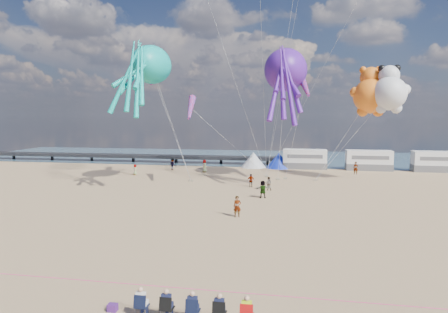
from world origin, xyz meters
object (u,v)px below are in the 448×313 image
(beachgoer_6, at_px, (135,170))
(kite_octopus_purple, at_px, (286,70))
(beachgoer_1, at_px, (269,184))
(motorhome_2, at_px, (436,162))
(kite_teddy_orange, at_px, (371,96))
(windsock_right, at_px, (191,108))
(sandbag_e, at_px, (267,176))
(beachgoer_5, at_px, (356,168))
(standing_person, at_px, (237,207))
(sandbag_c, at_px, (316,180))
(motorhome_0, at_px, (305,159))
(tent_blue, at_px, (279,160))
(sandbag_d, at_px, (285,178))
(spectator_row, at_px, (193,305))
(beachgoer_3, at_px, (251,180))
(windsock_left, at_px, (153,76))
(beachgoer_4, at_px, (263,189))
(tent_white, at_px, (253,160))
(cooler_purple, at_px, (113,308))
(kite_panda, at_px, (389,93))
(sandbag_a, at_px, (191,181))
(kite_octopus_teal, at_px, (151,65))
(beachgoer_0, at_px, (205,166))
(motorhome_1, at_px, (369,160))
(beachgoer_2, at_px, (173,164))
(sandbag_b, at_px, (278,179))
(windsock_mid, at_px, (305,86))

(beachgoer_6, distance_m, kite_octopus_purple, 24.36)
(beachgoer_1, bearing_deg, motorhome_2, -138.88)
(kite_teddy_orange, height_order, windsock_right, kite_teddy_orange)
(sandbag_e, distance_m, kite_octopus_purple, 14.10)
(beachgoer_5, bearing_deg, standing_person, -102.24)
(motorhome_2, bearing_deg, sandbag_c, -146.52)
(motorhome_0, height_order, beachgoer_5, motorhome_0)
(tent_blue, xyz_separation_m, sandbag_d, (1.35, -10.92, -1.09))
(sandbag_e, bearing_deg, spectator_row, -90.27)
(beachgoer_3, bearing_deg, windsock_left, 156.03)
(spectator_row, xyz_separation_m, beachgoer_3, (-1.10, 30.52, 0.10))
(beachgoer_4, xyz_separation_m, windsock_left, (-14.76, 9.33, 12.34))
(standing_person, bearing_deg, sandbag_d, 67.24)
(beachgoer_1, relative_size, kite_octopus_purple, 0.12)
(tent_white, xyz_separation_m, beachgoer_4, (3.42, -23.23, -0.31))
(beachgoer_6, bearing_deg, cooler_purple, 12.63)
(kite_panda, bearing_deg, sandbag_a, 175.33)
(kite_octopus_teal, relative_size, windsock_right, 2.06)
(beachgoer_0, bearing_deg, tent_blue, 143.20)
(sandbag_c, relative_size, sandbag_d, 1.00)
(motorhome_1, relative_size, beachgoer_4, 3.70)
(beachgoer_2, height_order, kite_teddy_orange, kite_teddy_orange)
(tent_blue, distance_m, spectator_row, 47.85)
(tent_blue, height_order, kite_panda, kite_panda)
(cooler_purple, relative_size, kite_panda, 0.06)
(sandbag_b, bearing_deg, beachgoer_1, -95.60)
(beachgoer_2, xyz_separation_m, windsock_left, (0.38, -8.61, 12.35))
(beachgoer_0, distance_m, windsock_mid, 18.74)
(beachgoer_6, relative_size, sandbag_d, 2.96)
(sandbag_c, height_order, sandbag_d, same)
(motorhome_1, xyz_separation_m, sandbag_b, (-13.08, -11.81, -1.39))
(sandbag_a, bearing_deg, sandbag_c, 11.38)
(spectator_row, distance_m, sandbag_d, 37.01)
(sandbag_c, bearing_deg, spectator_row, -100.23)
(beachgoer_1, height_order, sandbag_e, beachgoer_1)
(sandbag_c, bearing_deg, beachgoer_6, 178.17)
(sandbag_d, height_order, sandbag_e, same)
(motorhome_0, xyz_separation_m, motorhome_1, (9.50, 0.00, 0.00))
(beachgoer_5, bearing_deg, motorhome_1, 76.80)
(sandbag_a, distance_m, kite_octopus_teal, 14.86)
(standing_person, bearing_deg, sandbag_e, 74.45)
(beachgoer_0, distance_m, kite_octopus_purple, 18.09)
(beachgoer_0, distance_m, sandbag_a, 8.46)
(beachgoer_1, xyz_separation_m, beachgoer_6, (-19.02, 7.98, -0.01))
(standing_person, distance_m, kite_panda, 26.62)
(beachgoer_1, height_order, beachgoer_4, beachgoer_4)
(motorhome_1, height_order, sandbag_e, motorhome_1)
(sandbag_b, bearing_deg, windsock_mid, -13.18)
(motorhome_0, height_order, cooler_purple, motorhome_0)
(beachgoer_5, bearing_deg, motorhome_0, 158.74)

